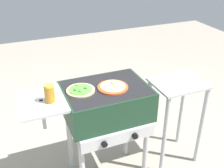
{
  "coord_description": "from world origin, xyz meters",
  "views": [
    {
      "loc": [
        -0.63,
        -1.68,
        1.89
      ],
      "look_at": [
        0.05,
        0.0,
        0.92
      ],
      "focal_mm": 43.92,
      "sensor_mm": 36.0,
      "label": 1
    }
  ],
  "objects_px": {
    "pizza_cheese": "(113,87)",
    "prep_table": "(176,106)",
    "sauce_jar": "(49,93)",
    "pizza_veggie": "(81,90)",
    "grill": "(105,104)"
  },
  "relations": [
    {
      "from": "pizza_cheese",
      "to": "prep_table",
      "type": "xyz_separation_m",
      "value": [
        0.61,
        0.02,
        -0.33
      ]
    },
    {
      "from": "sauce_jar",
      "to": "prep_table",
      "type": "xyz_separation_m",
      "value": [
        1.08,
        0.04,
        -0.39
      ]
    },
    {
      "from": "pizza_veggie",
      "to": "prep_table",
      "type": "distance_m",
      "value": 0.91
    },
    {
      "from": "pizza_veggie",
      "to": "sauce_jar",
      "type": "distance_m",
      "value": 0.25
    },
    {
      "from": "sauce_jar",
      "to": "grill",
      "type": "bearing_deg",
      "value": 5.15
    },
    {
      "from": "sauce_jar",
      "to": "prep_table",
      "type": "bearing_deg",
      "value": 2.18
    },
    {
      "from": "prep_table",
      "to": "grill",
      "type": "bearing_deg",
      "value": -179.63
    },
    {
      "from": "grill",
      "to": "pizza_veggie",
      "type": "bearing_deg",
      "value": 172.26
    },
    {
      "from": "pizza_cheese",
      "to": "sauce_jar",
      "type": "height_order",
      "value": "sauce_jar"
    },
    {
      "from": "pizza_cheese",
      "to": "pizza_veggie",
      "type": "relative_size",
      "value": 1.1
    },
    {
      "from": "sauce_jar",
      "to": "prep_table",
      "type": "height_order",
      "value": "sauce_jar"
    },
    {
      "from": "grill",
      "to": "sauce_jar",
      "type": "height_order",
      "value": "sauce_jar"
    },
    {
      "from": "grill",
      "to": "prep_table",
      "type": "relative_size",
      "value": 1.18
    },
    {
      "from": "pizza_cheese",
      "to": "sauce_jar",
      "type": "relative_size",
      "value": 1.77
    },
    {
      "from": "grill",
      "to": "prep_table",
      "type": "height_order",
      "value": "grill"
    }
  ]
}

